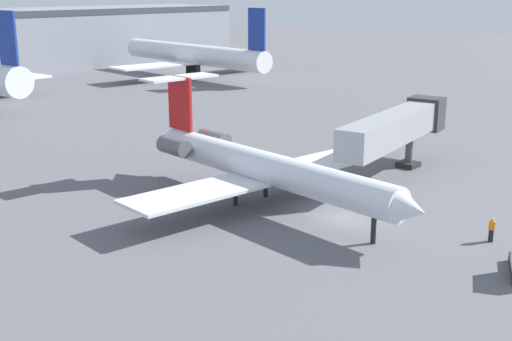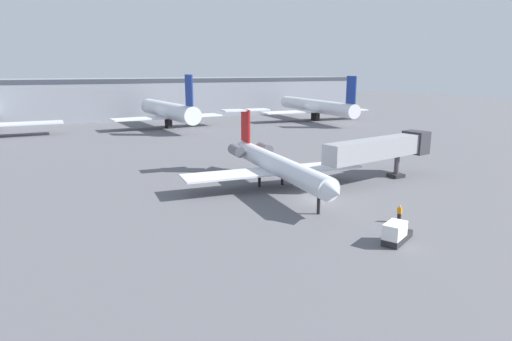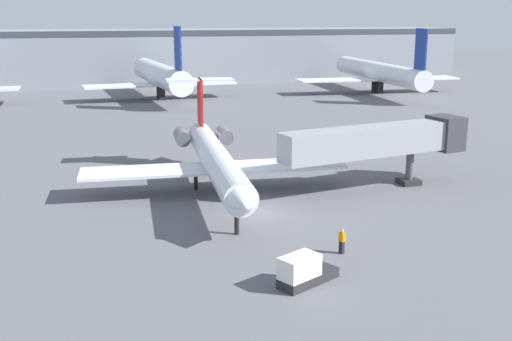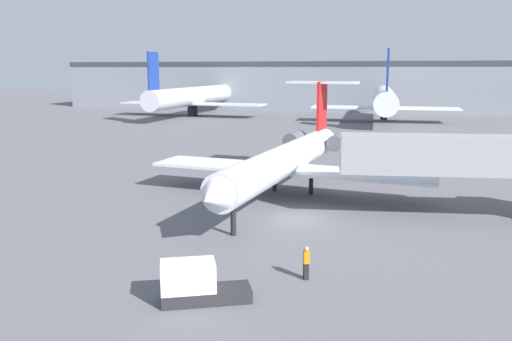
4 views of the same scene
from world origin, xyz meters
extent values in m
cube|color=#5B5B60|center=(0.00, 0.00, -0.05)|extent=(400.00, 400.00, 0.10)
cylinder|color=silver|center=(-1.85, 5.82, 3.12)|extent=(4.97, 24.83, 2.48)
cone|color=silver|center=(-3.18, -7.26, 3.12)|extent=(2.57, 2.43, 2.36)
cone|color=silver|center=(-0.51, 19.01, 3.12)|extent=(2.36, 2.80, 2.11)
cube|color=silver|center=(4.42, 6.19, 2.17)|extent=(11.31, 5.48, 0.24)
cube|color=silver|center=(-7.93, 7.44, 2.17)|extent=(11.31, 5.48, 0.24)
cylinder|color=#595960|center=(1.22, 14.91, 3.52)|extent=(1.82, 3.34, 1.50)
cylinder|color=#595960|center=(-3.04, 15.34, 3.52)|extent=(1.82, 3.34, 1.50)
cube|color=red|center=(-0.71, 17.12, 6.71)|extent=(0.56, 3.21, 4.71)
cube|color=silver|center=(-0.71, 17.12, 8.97)|extent=(7.01, 3.08, 0.20)
cylinder|color=black|center=(-2.90, -4.48, 0.94)|extent=(0.36, 0.36, 1.87)
cylinder|color=black|center=(-0.06, 7.65, 0.94)|extent=(0.36, 0.36, 1.87)
cylinder|color=black|center=(-3.24, 7.97, 0.94)|extent=(0.36, 0.36, 1.87)
cube|color=gray|center=(11.74, 3.17, 4.53)|extent=(18.04, 5.41, 2.60)
cube|color=#333338|center=(20.16, 4.53, 4.53)|extent=(2.88, 3.54, 3.20)
cylinder|color=#4C4C51|center=(16.14, 3.88, 1.62)|extent=(0.70, 0.70, 3.23)
cube|color=#262626|center=(16.14, 3.88, 0.25)|extent=(1.80, 1.80, 0.50)
cube|color=black|center=(2.73, -10.14, 0.42)|extent=(0.34, 0.39, 0.85)
cube|color=orange|center=(2.73, -10.14, 1.15)|extent=(0.39, 0.47, 0.60)
sphere|color=tan|center=(2.73, -10.14, 1.57)|extent=(0.24, 0.24, 0.24)
cube|color=navy|center=(4.30, 56.28, 10.13)|extent=(0.50, 4.01, 7.00)
cylinder|color=white|center=(47.08, 67.88, 4.28)|extent=(7.23, 39.74, 3.75)
cube|color=navy|center=(45.51, 50.17, 9.65)|extent=(0.65, 4.01, 7.00)
cube|color=white|center=(47.08, 67.88, 2.80)|extent=(33.64, 8.91, 0.30)
cube|color=black|center=(47.08, 67.88, 1.20)|extent=(1.20, 2.80, 2.40)
camera|label=1|loc=(-39.18, -27.01, 16.58)|focal=47.14mm
camera|label=2|loc=(-28.78, -40.35, 14.56)|focal=31.06mm
camera|label=3|loc=(-14.28, -45.38, 15.37)|focal=43.66mm
camera|label=4|loc=(6.90, -34.30, 10.26)|focal=36.57mm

